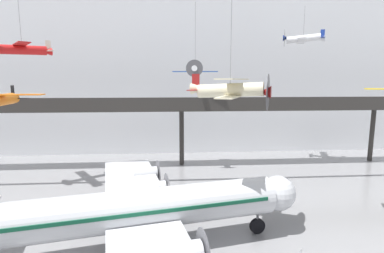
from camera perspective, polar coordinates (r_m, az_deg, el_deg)
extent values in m
cube|color=silver|center=(53.53, -2.44, 10.87)|extent=(140.00, 3.00, 29.44)
cube|color=#2D2B28|center=(43.73, -1.97, 3.65)|extent=(110.00, 3.20, 0.90)
cube|color=#2D2B28|center=(42.12, -1.89, 4.81)|extent=(110.00, 0.12, 1.10)
cylinder|color=#2D2B28|center=(45.34, -1.99, -2.12)|extent=(0.70, 0.70, 8.42)
cylinder|color=#2D2B28|center=(55.47, 31.04, -1.37)|extent=(0.70, 0.70, 8.42)
cylinder|color=silver|center=(23.24, -11.56, -15.36)|extent=(22.53, 7.53, 3.01)
sphere|color=silver|center=(26.94, 16.07, -12.07)|extent=(2.95, 2.95, 2.95)
cube|color=#0F4C33|center=(23.12, -11.59, -14.68)|extent=(21.02, 7.27, 0.27)
cube|color=silver|center=(31.60, -11.39, -10.04)|extent=(8.03, 15.08, 0.28)
cylinder|color=silver|center=(28.79, -7.69, -11.75)|extent=(2.84, 1.95, 1.45)
cylinder|color=#4C4C51|center=(29.01, -4.83, -11.53)|extent=(0.62, 2.70, 2.75)
cylinder|color=silver|center=(33.36, -8.94, -8.87)|extent=(2.84, 1.95, 1.45)
cylinder|color=#4C4C51|center=(33.55, -6.48, -8.71)|extent=(0.62, 2.70, 2.75)
cylinder|color=#4C4C51|center=(19.35, 2.13, -22.59)|extent=(0.62, 2.70, 2.75)
cylinder|color=#4C4C51|center=(26.89, 12.37, -16.87)|extent=(0.20, 0.20, 1.21)
cylinder|color=black|center=(27.16, 12.33, -18.02)|extent=(1.35, 0.64, 1.30)
cylinder|color=#4C4C51|center=(26.34, -11.27, -17.41)|extent=(0.20, 0.20, 1.21)
cylinder|color=black|center=(26.61, -11.23, -18.58)|extent=(1.35, 0.64, 1.30)
cylinder|color=#1E4CAD|center=(42.32, 0.63, 10.75)|extent=(1.41, 4.26, 1.07)
cone|color=white|center=(40.15, 0.48, 11.01)|extent=(0.86, 0.78, 0.77)
cylinder|color=#4C4C51|center=(40.00, 0.46, 11.03)|extent=(2.22, 0.34, 2.23)
cone|color=#1E4CAD|center=(44.33, 0.76, 10.54)|extent=(0.88, 1.23, 0.78)
cube|color=#1E4CAD|center=(42.06, 0.61, 10.42)|extent=(6.34, 1.84, 0.10)
cube|color=white|center=(44.61, 0.78, 11.32)|extent=(0.13, 0.51, 1.03)
cube|color=white|center=(44.59, 0.78, 10.66)|extent=(2.28, 0.80, 0.06)
cylinder|color=slate|center=(42.73, 0.64, 17.09)|extent=(0.04, 0.04, 8.58)
cylinder|color=silver|center=(48.64, 20.43, 15.43)|extent=(4.80, 2.68, 1.32)
cone|color=navy|center=(48.63, 17.42, 15.79)|extent=(1.05, 1.11, 0.88)
cylinder|color=#4C4C51|center=(48.63, 17.21, 15.81)|extent=(0.98, 2.38, 2.54)
cone|color=silver|center=(48.77, 23.21, 15.06)|extent=(1.54, 1.26, 0.92)
cube|color=silver|center=(48.60, 20.06, 15.10)|extent=(3.72, 7.05, 0.10)
cube|color=navy|center=(48.89, 23.62, 15.91)|extent=(0.56, 0.27, 1.17)
cube|color=navy|center=(48.81, 23.57, 15.23)|extent=(1.48, 2.57, 0.06)
cylinder|color=slate|center=(49.02, 20.60, 18.36)|extent=(0.04, 0.04, 4.08)
cone|color=orange|center=(32.87, -31.10, 4.55)|extent=(0.94, 1.38, 0.88)
cube|color=black|center=(33.12, -30.98, 5.68)|extent=(0.10, 0.60, 1.23)
cube|color=black|center=(33.15, -30.89, 4.62)|extent=(2.69, 0.76, 0.06)
cylinder|color=red|center=(39.96, -29.63, 12.57)|extent=(4.79, 3.68, 1.16)
cone|color=red|center=(40.42, -26.10, 12.68)|extent=(1.63, 1.50, 0.92)
cube|color=red|center=(39.96, -30.13, 13.25)|extent=(5.25, 7.02, 0.10)
cube|color=silver|center=(40.55, -25.73, 13.66)|extent=(0.54, 0.39, 1.25)
cube|color=silver|center=(40.49, -25.67, 12.78)|extent=(2.02, 2.60, 0.06)
cylinder|color=slate|center=(40.47, -30.06, 17.96)|extent=(0.04, 0.04, 6.62)
cylinder|color=beige|center=(25.11, 7.26, 6.87)|extent=(5.49, 3.17, 1.37)
cone|color=maroon|center=(24.72, 13.80, 6.36)|extent=(1.23, 1.29, 1.02)
cylinder|color=#4C4C51|center=(24.70, 14.26, 6.32)|extent=(1.17, 2.72, 2.93)
cone|color=beige|center=(25.76, 1.43, 7.26)|extent=(1.76, 1.47, 1.02)
cube|color=beige|center=(25.04, 8.06, 8.92)|extent=(4.41, 8.10, 0.10)
cube|color=beige|center=(25.07, 7.99, 5.82)|extent=(4.41, 8.10, 0.10)
cube|color=maroon|center=(25.85, 0.72, 8.50)|extent=(0.63, 0.31, 1.35)
cube|color=maroon|center=(25.86, 0.72, 7.00)|extent=(1.75, 2.96, 0.06)
cylinder|color=slate|center=(25.59, 7.54, 20.08)|extent=(0.04, 0.04, 10.57)
sphere|color=#B2B5BA|center=(24.05, 20.08, -21.12)|extent=(0.10, 0.10, 0.10)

